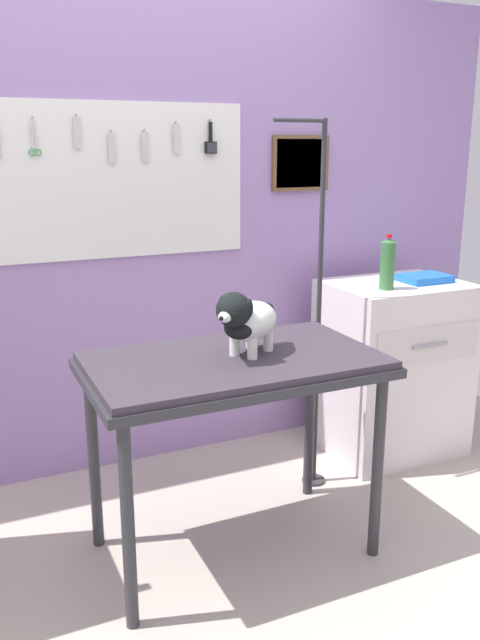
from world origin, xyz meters
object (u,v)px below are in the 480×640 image
object	(u,v)px
grooming_table	(234,377)
soda_bottle	(387,264)
grooming_arm	(317,325)
cabinet_right	(392,367)
dog	(246,320)

from	to	relation	value
grooming_table	soda_bottle	bearing A→B (deg)	22.11
grooming_arm	cabinet_right	xyz separation A→B (m)	(0.56, 0.16, -0.33)
grooming_arm	soda_bottle	distance (m)	0.48
grooming_arm	soda_bottle	bearing A→B (deg)	8.14
soda_bottle	dog	bearing A→B (deg)	-156.35
grooming_arm	dog	size ratio (longest dim) A/B	5.02
cabinet_right	soda_bottle	size ratio (longest dim) A/B	3.40
dog	grooming_table	bearing A→B (deg)	167.40
grooming_table	soda_bottle	distance (m)	1.09
soda_bottle	grooming_arm	bearing A→B (deg)	-171.86
dog	soda_bottle	size ratio (longest dim) A/B	1.26
dog	cabinet_right	xyz separation A→B (m)	(1.07, 0.51, -0.50)
grooming_table	soda_bottle	xyz separation A→B (m)	(0.97, 0.40, 0.29)
dog	soda_bottle	distance (m)	1.01
grooming_table	dog	bearing A→B (deg)	-12.60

